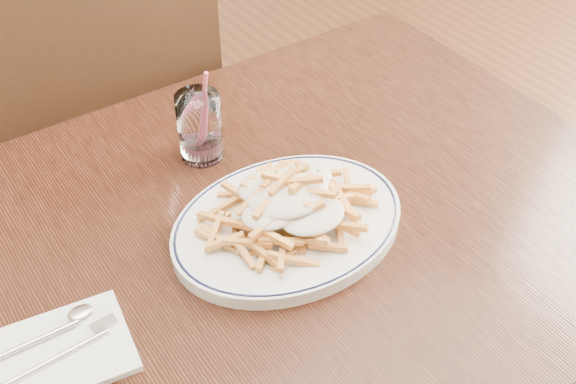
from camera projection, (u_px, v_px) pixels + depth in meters
table at (240, 282)px, 1.03m from camera, size 1.20×0.80×0.75m
chair_far at (93, 122)px, 1.47m from camera, size 0.54×0.54×1.03m
fries_plate at (288, 224)px, 0.99m from camera, size 0.41×0.38×0.02m
loaded_fries at (288, 200)px, 0.96m from camera, size 0.21×0.17×0.06m
napkin at (46, 358)px, 0.83m from camera, size 0.21×0.15×0.01m
cutlery at (43, 351)px, 0.83m from camera, size 0.17×0.06×0.01m
water_glass at (200, 130)px, 1.09m from camera, size 0.07×0.07×0.15m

